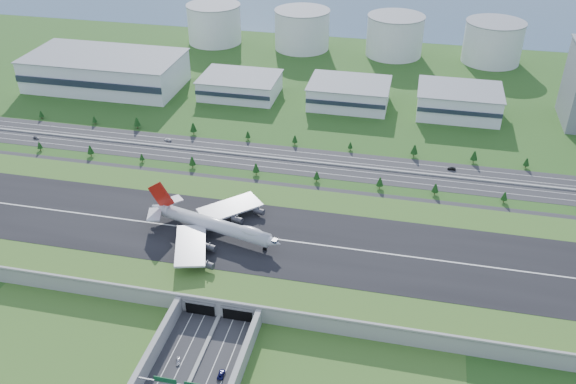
% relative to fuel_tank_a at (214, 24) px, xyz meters
% --- Properties ---
extents(ground, '(1200.00, 1200.00, 0.00)m').
position_rel_fuel_tank_a_xyz_m(ground, '(120.00, -310.00, -17.50)').
color(ground, '#204716').
rests_on(ground, ground).
extents(airfield_deck, '(520.00, 100.00, 9.20)m').
position_rel_fuel_tank_a_xyz_m(airfield_deck, '(120.00, -310.09, -13.38)').
color(airfield_deck, gray).
rests_on(airfield_deck, ground).
extents(north_expressway, '(560.00, 36.00, 0.12)m').
position_rel_fuel_tank_a_xyz_m(north_expressway, '(120.00, -215.00, -17.44)').
color(north_expressway, '#28282B').
rests_on(north_expressway, ground).
extents(tree_row, '(499.37, 48.50, 8.34)m').
position_rel_fuel_tank_a_xyz_m(tree_row, '(131.78, -215.03, -12.94)').
color(tree_row, '#3D2819').
rests_on(tree_row, ground).
extents(hangar_west, '(120.00, 60.00, 25.00)m').
position_rel_fuel_tank_a_xyz_m(hangar_west, '(-50.00, -125.00, -5.00)').
color(hangar_west, white).
rests_on(hangar_west, ground).
extents(hangar_mid_a, '(58.00, 42.00, 15.00)m').
position_rel_fuel_tank_a_xyz_m(hangar_mid_a, '(60.00, -120.00, -10.00)').
color(hangar_mid_a, white).
rests_on(hangar_mid_a, ground).
extents(hangar_mid_b, '(58.00, 42.00, 17.00)m').
position_rel_fuel_tank_a_xyz_m(hangar_mid_b, '(145.00, -120.00, -9.00)').
color(hangar_mid_b, white).
rests_on(hangar_mid_b, ground).
extents(hangar_mid_c, '(58.00, 42.00, 19.00)m').
position_rel_fuel_tank_a_xyz_m(hangar_mid_c, '(225.00, -120.00, -8.00)').
color(hangar_mid_c, white).
rests_on(hangar_mid_c, ground).
extents(fuel_tank_a, '(50.00, 50.00, 35.00)m').
position_rel_fuel_tank_a_xyz_m(fuel_tank_a, '(0.00, 0.00, 0.00)').
color(fuel_tank_a, white).
rests_on(fuel_tank_a, ground).
extents(fuel_tank_b, '(50.00, 50.00, 35.00)m').
position_rel_fuel_tank_a_xyz_m(fuel_tank_b, '(85.00, 0.00, 0.00)').
color(fuel_tank_b, white).
rests_on(fuel_tank_b, ground).
extents(fuel_tank_c, '(50.00, 50.00, 35.00)m').
position_rel_fuel_tank_a_xyz_m(fuel_tank_c, '(170.00, 0.00, 0.00)').
color(fuel_tank_c, white).
rests_on(fuel_tank_c, ground).
extents(fuel_tank_d, '(50.00, 50.00, 35.00)m').
position_rel_fuel_tank_a_xyz_m(fuel_tank_d, '(255.00, 0.00, 0.00)').
color(fuel_tank_d, white).
rests_on(fuel_tank_d, ground).
extents(bay_water, '(1200.00, 260.00, 0.06)m').
position_rel_fuel_tank_a_xyz_m(bay_water, '(120.00, 170.00, -17.47)').
color(bay_water, '#3B5971').
rests_on(bay_water, ground).
extents(boeing_747, '(74.29, 69.41, 23.35)m').
position_rel_fuel_tank_a_xyz_m(boeing_747, '(102.90, -313.15, -2.91)').
color(boeing_747, silver).
rests_on(boeing_747, airfield_deck).
extents(car_0, '(3.04, 4.42, 1.40)m').
position_rel_fuel_tank_a_xyz_m(car_0, '(112.08, -388.79, -16.68)').
color(car_0, silver).
rests_on(car_0, ground).
extents(car_2, '(2.67, 5.44, 1.49)m').
position_rel_fuel_tank_a_xyz_m(car_2, '(131.04, -391.60, -16.64)').
color(car_2, '#0B0C3A').
rests_on(car_2, ground).
extents(car_4, '(5.00, 3.39, 1.58)m').
position_rel_fuel_tank_a_xyz_m(car_4, '(-54.20, -222.61, -16.59)').
color(car_4, slate).
rests_on(car_4, ground).
extents(car_5, '(5.01, 1.85, 1.64)m').
position_rel_fuel_tank_a_xyz_m(car_5, '(220.51, -205.74, -16.56)').
color(car_5, black).
rests_on(car_5, ground).
extents(car_7, '(5.49, 3.30, 1.49)m').
position_rel_fuel_tank_a_xyz_m(car_7, '(34.20, -206.17, -16.64)').
color(car_7, white).
rests_on(car_7, ground).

